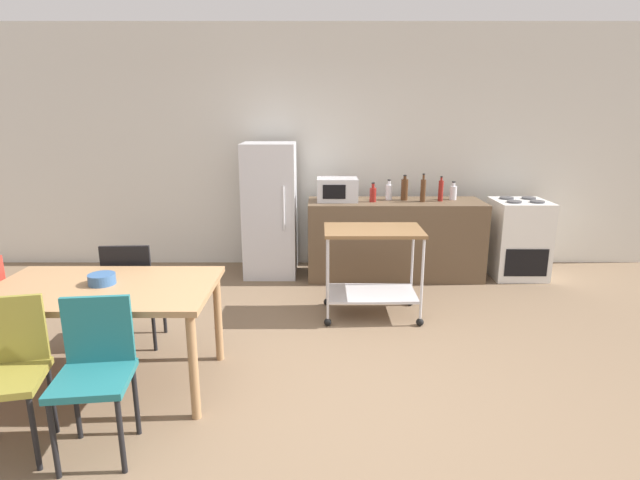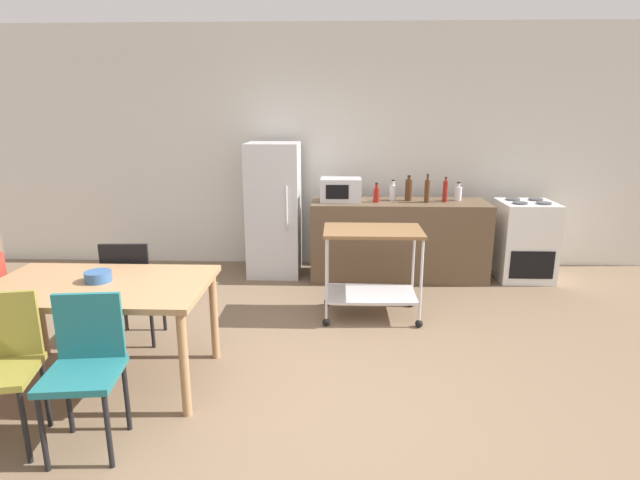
{
  "view_description": "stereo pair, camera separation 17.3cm",
  "coord_description": "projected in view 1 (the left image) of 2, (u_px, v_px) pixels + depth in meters",
  "views": [
    {
      "loc": [
        0.03,
        -3.07,
        1.9
      ],
      "look_at": [
        0.05,
        1.2,
        0.8
      ],
      "focal_mm": 28.22,
      "sensor_mm": 36.0,
      "label": 1
    },
    {
      "loc": [
        0.21,
        -3.07,
        1.9
      ],
      "look_at": [
        0.05,
        1.2,
        0.8
      ],
      "focal_mm": 28.22,
      "sensor_mm": 36.0,
      "label": 2
    }
  ],
  "objects": [
    {
      "name": "refrigerator",
      "position": [
        269.0,
        210.0,
        5.87
      ],
      "size": [
        0.6,
        0.63,
        1.55
      ],
      "color": "silver",
      "rests_on": "ground_plane"
    },
    {
      "name": "bottle_sesame_oil",
      "position": [
        452.0,
        192.0,
        5.82
      ],
      "size": [
        0.08,
        0.08,
        0.21
      ],
      "color": "silver",
      "rests_on": "kitchen_counter"
    },
    {
      "name": "fruit_bowl",
      "position": [
        100.0,
        279.0,
        3.43
      ],
      "size": [
        0.18,
        0.18,
        0.07
      ],
      "primitive_type": "cylinder",
      "color": "#33598C",
      "rests_on": "dining_table"
    },
    {
      "name": "bottle_soda",
      "position": [
        439.0,
        190.0,
        5.71
      ],
      "size": [
        0.06,
        0.06,
        0.28
      ],
      "color": "maroon",
      "rests_on": "kitchen_counter"
    },
    {
      "name": "microwave",
      "position": [
        336.0,
        190.0,
        5.73
      ],
      "size": [
        0.46,
        0.35,
        0.26
      ],
      "color": "silver",
      "rests_on": "kitchen_counter"
    },
    {
      "name": "bottle_soy_sauce",
      "position": [
        387.0,
        192.0,
        5.8
      ],
      "size": [
        0.08,
        0.08,
        0.24
      ],
      "color": "silver",
      "rests_on": "kitchen_counter"
    },
    {
      "name": "bottle_vinegar",
      "position": [
        421.0,
        190.0,
        5.66
      ],
      "size": [
        0.06,
        0.06,
        0.32
      ],
      "color": "#4C2D19",
      "rests_on": "kitchen_counter"
    },
    {
      "name": "back_wall",
      "position": [
        316.0,
        148.0,
        6.19
      ],
      "size": [
        8.4,
        0.12,
        2.9
      ],
      "primitive_type": "cube",
      "color": "silver",
      "rests_on": "ground_plane"
    },
    {
      "name": "chair_black",
      "position": [
        131.0,
        287.0,
        4.07
      ],
      "size": [
        0.42,
        0.42,
        0.89
      ],
      "rotation": [
        0.0,
        0.0,
        3.2
      ],
      "color": "black",
      "rests_on": "ground_plane"
    },
    {
      "name": "chair_teal",
      "position": [
        94.0,
        367.0,
        2.8
      ],
      "size": [
        0.44,
        0.44,
        0.89
      ],
      "rotation": [
        0.0,
        0.0,
        0.12
      ],
      "color": "#1E666B",
      "rests_on": "ground_plane"
    },
    {
      "name": "ground_plane",
      "position": [
        314.0,
        396.0,
        3.45
      ],
      "size": [
        12.0,
        12.0,
        0.0
      ],
      "primitive_type": "plane",
      "color": "brown"
    },
    {
      "name": "dining_table",
      "position": [
        102.0,
        297.0,
        3.42
      ],
      "size": [
        1.5,
        0.9,
        0.75
      ],
      "color": "#A37A51",
      "rests_on": "ground_plane"
    },
    {
      "name": "chair_olive",
      "position": [
        5.0,
        367.0,
        2.8
      ],
      "size": [
        0.48,
        0.48,
        0.89
      ],
      "rotation": [
        0.0,
        0.0,
        0.22
      ],
      "color": "olive",
      "rests_on": "ground_plane"
    },
    {
      "name": "kitchen_cart",
      "position": [
        371.0,
        258.0,
        4.68
      ],
      "size": [
        0.91,
        0.57,
        0.85
      ],
      "color": "brown",
      "rests_on": "ground_plane"
    },
    {
      "name": "bottle_wine",
      "position": [
        403.0,
        189.0,
        5.78
      ],
      "size": [
        0.08,
        0.08,
        0.29
      ],
      "color": "#4C2D19",
      "rests_on": "kitchen_counter"
    },
    {
      "name": "kitchen_counter",
      "position": [
        393.0,
        239.0,
        5.86
      ],
      "size": [
        2.0,
        0.64,
        0.9
      ],
      "primitive_type": "cube",
      "color": "brown",
      "rests_on": "ground_plane"
    },
    {
      "name": "stove_oven",
      "position": [
        516.0,
        238.0,
        5.88
      ],
      "size": [
        0.6,
        0.61,
        0.92
      ],
      "color": "white",
      "rests_on": "ground_plane"
    },
    {
      "name": "bottle_hot_sauce",
      "position": [
        371.0,
        194.0,
        5.67
      ],
      "size": [
        0.07,
        0.07,
        0.22
      ],
      "color": "maroon",
      "rests_on": "kitchen_counter"
    }
  ]
}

